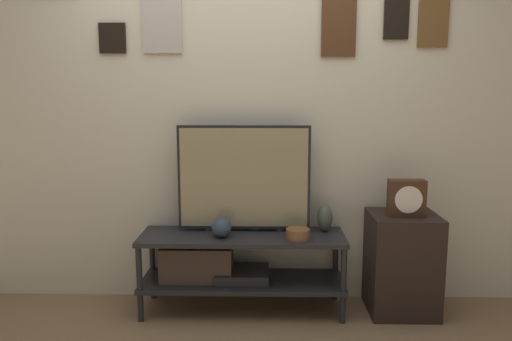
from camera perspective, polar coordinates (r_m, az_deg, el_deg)
name	(u,v)px	position (r m, az deg, el deg)	size (l,w,h in m)	color
ground_plane	(241,327)	(3.37, -1.76, -17.42)	(12.00, 12.00, 0.00)	#846647
wall_back	(244,111)	(3.54, -1.41, 6.76)	(6.40, 0.08, 2.70)	beige
media_console	(225,263)	(3.48, -3.52, -10.46)	(1.39, 0.44, 0.54)	#232326
television	(244,178)	(3.42, -1.39, -0.83)	(0.91, 0.05, 0.74)	black
vase_urn_stoneware	(325,217)	(3.51, 7.87, -5.34)	(0.11, 0.12, 0.19)	#4C5647
vase_round_glass	(221,228)	(3.35, -3.97, -6.52)	(0.13, 0.13, 0.13)	#2D4251
vase_wide_bowl	(298,234)	(3.31, 4.81, -7.27)	(0.16, 0.16, 0.07)	brown
candle_jar	(255,219)	(3.57, -0.10, -5.56)	(0.07, 0.07, 0.13)	silver
side_table	(402,263)	(3.60, 16.33, -10.12)	(0.45, 0.42, 0.69)	black
mantel_clock	(406,198)	(3.44, 16.82, -3.02)	(0.24, 0.11, 0.24)	#422819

